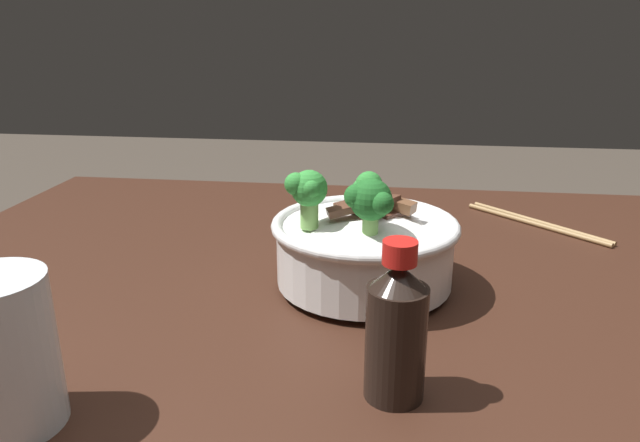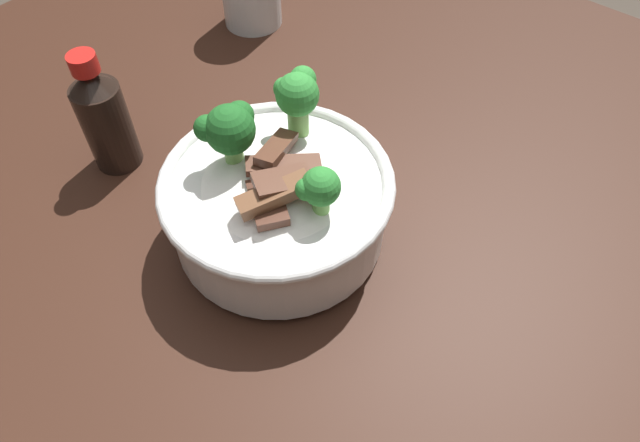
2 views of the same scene
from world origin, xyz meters
TOP-DOWN VIEW (x-y plane):
  - dining_table at (0.00, 0.00)m, footprint 1.25×1.01m
  - rice_bowl at (0.04, -0.07)m, footprint 0.21×0.21m
  - drinking_glass at (0.28, 0.20)m, footprint 0.08×0.08m
  - chopsticks_pair at (-0.21, -0.32)m, footprint 0.18×0.18m
  - soy_sauce_bottle at (0.00, 0.13)m, footprint 0.05×0.05m

SIDE VIEW (x-z plane):
  - dining_table at x=0.00m, z-range 0.31..1.12m
  - chopsticks_pair at x=-0.21m, z-range 0.81..0.81m
  - drinking_glass at x=0.28m, z-range 0.80..0.92m
  - rice_bowl at x=0.04m, z-range 0.79..0.93m
  - soy_sauce_bottle at x=0.00m, z-range 0.80..0.93m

